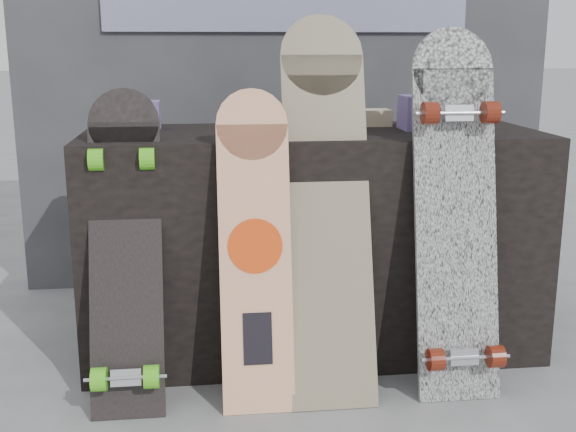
{
  "coord_description": "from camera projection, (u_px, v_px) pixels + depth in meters",
  "views": [
    {
      "loc": [
        -0.39,
        -2.01,
        1.1
      ],
      "look_at": [
        -0.12,
        0.2,
        0.57
      ],
      "focal_mm": 45.0,
      "sensor_mm": 36.0,
      "label": 1
    }
  ],
  "objects": [
    {
      "name": "booth",
      "position": [
        285.0,
        43.0,
        3.28
      ],
      "size": [
        2.4,
        0.22,
        2.2
      ],
      "color": "#36353B",
      "rests_on": "ground"
    },
    {
      "name": "merch_box_purple",
      "position": [
        135.0,
        115.0,
        2.58
      ],
      "size": [
        0.18,
        0.12,
        0.1
      ],
      "primitive_type": "cube",
      "color": "#583772",
      "rests_on": "vendor_table"
    },
    {
      "name": "longboard_cascadia",
      "position": [
        456.0,
        207.0,
        2.27
      ],
      "size": [
        0.26,
        0.33,
        1.15
      ],
      "rotation": [
        -0.22,
        0.0,
        0.0
      ],
      "color": "white",
      "rests_on": "ground"
    },
    {
      "name": "merch_box_flat",
      "position": [
        361.0,
        118.0,
        2.7
      ],
      "size": [
        0.22,
        0.1,
        0.06
      ],
      "primitive_type": "cube",
      "color": "#D1B78C",
      "rests_on": "vendor_table"
    },
    {
      "name": "longboard_celtic",
      "position": [
        327.0,
        195.0,
        2.28
      ],
      "size": [
        0.27,
        0.4,
        1.2
      ],
      "rotation": [
        -0.31,
        0.0,
        0.0
      ],
      "color": "beige",
      "rests_on": "ground"
    },
    {
      "name": "vendor_table",
      "position": [
        312.0,
        241.0,
        2.63
      ],
      "size": [
        1.6,
        0.6,
        0.8
      ],
      "primitive_type": "cube",
      "color": "black",
      "rests_on": "ground"
    },
    {
      "name": "ground",
      "position": [
        335.0,
        408.0,
        2.24
      ],
      "size": [
        60.0,
        60.0,
        0.0
      ],
      "primitive_type": "plane",
      "color": "slate",
      "rests_on": "ground"
    },
    {
      "name": "merch_box_small",
      "position": [
        421.0,
        113.0,
        2.57
      ],
      "size": [
        0.14,
        0.14,
        0.12
      ],
      "primitive_type": "cube",
      "color": "#583772",
      "rests_on": "vendor_table"
    },
    {
      "name": "longboard_geisha",
      "position": [
        255.0,
        241.0,
        2.2
      ],
      "size": [
        0.22,
        0.24,
        0.97
      ],
      "rotation": [
        -0.23,
        0.0,
        0.0
      ],
      "color": "beige",
      "rests_on": "ground"
    },
    {
      "name": "skateboard_dark",
      "position": [
        125.0,
        245.0,
        2.21
      ],
      "size": [
        0.22,
        0.4,
        0.97
      ],
      "rotation": [
        -0.34,
        0.0,
        0.0
      ],
      "color": "black",
      "rests_on": "ground"
    }
  ]
}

